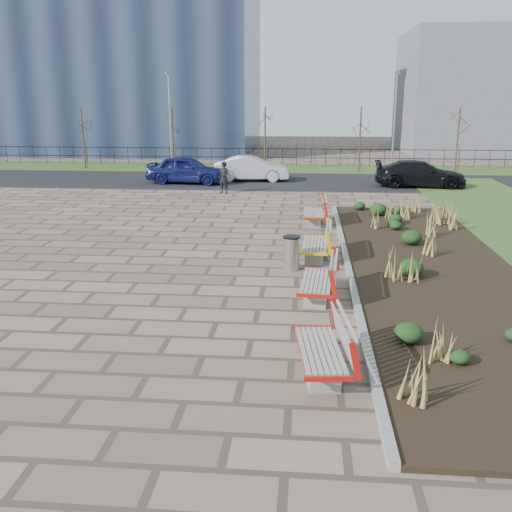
# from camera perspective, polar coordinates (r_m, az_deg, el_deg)

# --- Properties ---
(ground) EXTENTS (120.00, 120.00, 0.00)m
(ground) POSITION_cam_1_polar(r_m,az_deg,el_deg) (11.81, -8.65, -7.99)
(ground) COLOR #7F6957
(ground) RESTS_ON ground
(planting_bed) EXTENTS (4.50, 18.00, 0.10)m
(planting_bed) POSITION_cam_1_polar(r_m,az_deg,el_deg) (16.56, 17.24, -1.36)
(planting_bed) COLOR black
(planting_bed) RESTS_ON ground
(planting_curb) EXTENTS (0.16, 18.00, 0.15)m
(planting_curb) POSITION_cam_1_polar(r_m,az_deg,el_deg) (16.21, 9.18, -1.10)
(planting_curb) COLOR gray
(planting_curb) RESTS_ON ground
(grass_verge_far) EXTENTS (80.00, 5.00, 0.04)m
(grass_verge_far) POSITION_cam_1_polar(r_m,az_deg,el_deg) (38.86, 1.05, 8.78)
(grass_verge_far) COLOR #33511E
(grass_verge_far) RESTS_ON ground
(road) EXTENTS (80.00, 7.00, 0.02)m
(road) POSITION_cam_1_polar(r_m,az_deg,el_deg) (32.93, 0.31, 7.51)
(road) COLOR black
(road) RESTS_ON ground
(bench_a) EXTENTS (1.14, 2.19, 1.00)m
(bench_a) POSITION_cam_1_polar(r_m,az_deg,el_deg) (10.11, 6.41, -8.99)
(bench_a) COLOR red
(bench_a) RESTS_ON ground
(bench_b) EXTENTS (1.06, 2.16, 1.00)m
(bench_b) POSITION_cam_1_polar(r_m,az_deg,el_deg) (13.71, 6.10, -2.26)
(bench_b) COLOR red
(bench_b) RESTS_ON ground
(bench_c) EXTENTS (0.99, 2.14, 1.00)m
(bench_c) POSITION_cam_1_polar(r_m,az_deg,el_deg) (17.10, 5.93, 1.38)
(bench_c) COLOR yellow
(bench_c) RESTS_ON ground
(bench_d) EXTENTS (0.94, 2.12, 1.00)m
(bench_d) POSITION_cam_1_polar(r_m,az_deg,el_deg) (21.76, 5.78, 4.48)
(bench_d) COLOR red
(bench_d) RESTS_ON ground
(litter_bin) EXTENTS (0.47, 0.47, 0.94)m
(litter_bin) POSITION_cam_1_polar(r_m,az_deg,el_deg) (15.93, 3.55, 0.26)
(litter_bin) COLOR #B2B2B7
(litter_bin) RESTS_ON ground
(pedestrian) EXTENTS (0.68, 0.58, 1.58)m
(pedestrian) POSITION_cam_1_polar(r_m,az_deg,el_deg) (28.71, -3.22, 7.85)
(pedestrian) COLOR black
(pedestrian) RESTS_ON ground
(car_blue) EXTENTS (4.54, 2.17, 1.50)m
(car_blue) POSITION_cam_1_polar(r_m,az_deg,el_deg) (32.19, -6.96, 8.57)
(car_blue) COLOR navy
(car_blue) RESTS_ON road
(car_silver) EXTENTS (4.35, 1.78, 1.40)m
(car_silver) POSITION_cam_1_polar(r_m,az_deg,el_deg) (32.86, -0.44, 8.74)
(car_silver) COLOR silver
(car_silver) RESTS_ON road
(car_black) EXTENTS (4.89, 2.30, 1.38)m
(car_black) POSITION_cam_1_polar(r_m,az_deg,el_deg) (31.87, 16.07, 7.90)
(car_black) COLOR black
(car_black) RESTS_ON road
(tree_a) EXTENTS (1.40, 1.40, 4.00)m
(tree_a) POSITION_cam_1_polar(r_m,az_deg,el_deg) (39.89, -16.91, 11.22)
(tree_a) COLOR #4C3D2D
(tree_a) RESTS_ON grass_verge_far
(tree_b) EXTENTS (1.40, 1.40, 4.00)m
(tree_b) POSITION_cam_1_polar(r_m,az_deg,el_deg) (38.09, -8.32, 11.54)
(tree_b) COLOR #4C3D2D
(tree_b) RESTS_ON grass_verge_far
(tree_c) EXTENTS (1.40, 1.40, 4.00)m
(tree_c) POSITION_cam_1_polar(r_m,az_deg,el_deg) (37.18, 0.90, 11.60)
(tree_c) COLOR #4C3D2D
(tree_c) RESTS_ON grass_verge_far
(tree_d) EXTENTS (1.40, 1.40, 4.00)m
(tree_d) POSITION_cam_1_polar(r_m,az_deg,el_deg) (37.23, 10.34, 11.36)
(tree_d) COLOR #4C3D2D
(tree_d) RESTS_ON grass_verge_far
(tree_e) EXTENTS (1.40, 1.40, 4.00)m
(tree_e) POSITION_cam_1_polar(r_m,az_deg,el_deg) (38.23, 19.49, 10.84)
(tree_e) COLOR #4C3D2D
(tree_e) RESTS_ON grass_verge_far
(lamp_west) EXTENTS (0.24, 0.60, 6.00)m
(lamp_west) POSITION_cam_1_polar(r_m,az_deg,el_deg) (37.54, -8.56, 13.00)
(lamp_west) COLOR gray
(lamp_west) RESTS_ON grass_verge_far
(lamp_east) EXTENTS (0.24, 0.60, 6.00)m
(lamp_east) POSITION_cam_1_polar(r_m,az_deg,el_deg) (36.91, 13.65, 12.70)
(lamp_east) COLOR gray
(lamp_east) RESTS_ON grass_verge_far
(railing_fence) EXTENTS (44.00, 0.10, 1.20)m
(railing_fence) POSITION_cam_1_polar(r_m,az_deg,el_deg) (40.28, 1.21, 9.92)
(railing_fence) COLOR black
(railing_fence) RESTS_ON grass_verge_far
(building_glass) EXTENTS (40.00, 14.00, 15.00)m
(building_glass) POSITION_cam_1_polar(r_m,az_deg,el_deg) (56.27, -22.05, 17.48)
(building_glass) COLOR #192338
(building_glass) RESTS_ON ground
(building_grey) EXTENTS (18.00, 12.00, 10.00)m
(building_grey) POSITION_cam_1_polar(r_m,az_deg,el_deg) (55.27, 24.14, 14.71)
(building_grey) COLOR slate
(building_grey) RESTS_ON ground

